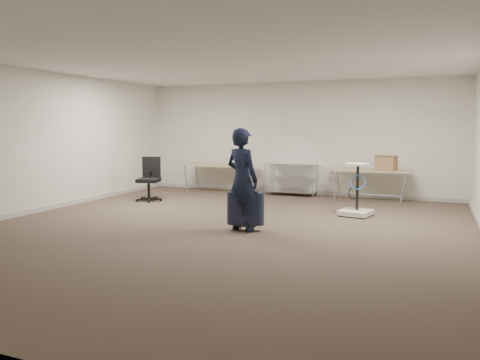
% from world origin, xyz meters
% --- Properties ---
extents(ground, '(9.00, 9.00, 0.00)m').
position_xyz_m(ground, '(0.00, 0.00, 0.00)').
color(ground, '#403427').
rests_on(ground, ground).
extents(room_shell, '(8.00, 9.00, 9.00)m').
position_xyz_m(room_shell, '(0.00, 1.38, 0.05)').
color(room_shell, beige).
rests_on(room_shell, ground).
extents(folding_table_left, '(1.80, 0.75, 0.73)m').
position_xyz_m(folding_table_left, '(-1.90, 3.95, 0.68)').
color(folding_table_left, '#95825B').
rests_on(folding_table_left, ground).
extents(folding_table_right, '(1.80, 0.75, 0.73)m').
position_xyz_m(folding_table_right, '(1.90, 3.95, 0.68)').
color(folding_table_right, '#95825B').
rests_on(folding_table_right, ground).
extents(wire_shelf, '(1.22, 0.47, 0.80)m').
position_xyz_m(wire_shelf, '(0.00, 4.20, 0.44)').
color(wire_shelf, silver).
rests_on(wire_shelf, ground).
extents(person, '(0.71, 0.59, 1.68)m').
position_xyz_m(person, '(0.36, 0.09, 0.84)').
color(person, black).
rests_on(person, ground).
extents(suitcase, '(0.43, 0.31, 1.07)m').
position_xyz_m(suitcase, '(0.42, 0.09, 0.36)').
color(suitcase, black).
rests_on(suitcase, ground).
extents(office_chair, '(0.61, 0.61, 1.00)m').
position_xyz_m(office_chair, '(-2.78, 2.14, 0.30)').
color(office_chair, black).
rests_on(office_chair, ground).
extents(equipment_cart, '(0.66, 0.66, 1.01)m').
position_xyz_m(equipment_cart, '(1.90, 2.07, 0.26)').
color(equipment_cart, beige).
rests_on(equipment_cart, ground).
extents(cardboard_box, '(0.49, 0.41, 0.32)m').
position_xyz_m(cardboard_box, '(2.25, 3.95, 0.89)').
color(cardboard_box, '#8E6042').
rests_on(cardboard_box, folding_table_right).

